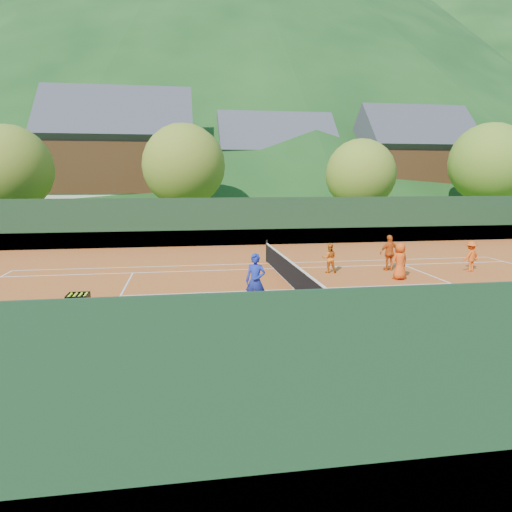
{
  "coord_description": "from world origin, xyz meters",
  "views": [
    {
      "loc": [
        -4.08,
        -16.36,
        4.12
      ],
      "look_at": [
        -1.5,
        0.0,
        1.34
      ],
      "focal_mm": 32.0,
      "sensor_mm": 36.0,
      "label": 1
    }
  ],
  "objects": [
    {
      "name": "mountain_far",
      "position": [
        10.0,
        160.0,
        55.0
      ],
      "size": [
        280.0,
        280.0,
        110.0
      ],
      "primitive_type": "cone",
      "color": "#123312",
      "rests_on": "ground"
    },
    {
      "name": "tennis_ball_0",
      "position": [
        3.63,
        -5.65,
        0.05
      ],
      "size": [
        0.07,
        0.07,
        0.07
      ],
      "primitive_type": "sphere",
      "color": "#CBE726",
      "rests_on": "clay_court"
    },
    {
      "name": "tennis_ball_21",
      "position": [
        -6.55,
        -5.77,
        0.05
      ],
      "size": [
        0.07,
        0.07,
        0.07
      ],
      "primitive_type": "sphere",
      "color": "#CBE726",
      "rests_on": "clay_court"
    },
    {
      "name": "tennis_ball_19",
      "position": [
        -5.72,
        -9.28,
        0.05
      ],
      "size": [
        0.07,
        0.07,
        0.07
      ],
      "primitive_type": "sphere",
      "color": "#CBE726",
      "rests_on": "clay_court"
    },
    {
      "name": "tree_c",
      "position": [
        10.0,
        19.0,
        4.54
      ],
      "size": [
        5.6,
        5.6,
        7.35
      ],
      "color": "#402719",
      "rests_on": "ground"
    },
    {
      "name": "chalet_mid",
      "position": [
        6.0,
        34.0,
        4.99
      ],
      "size": [
        12.65,
        8.82,
        11.45
      ],
      "color": "beige",
      "rests_on": "ground"
    },
    {
      "name": "court_lines",
      "position": [
        0.0,
        0.0,
        0.02
      ],
      "size": [
        23.83,
        11.03,
        0.0
      ],
      "color": "white",
      "rests_on": "clay_court"
    },
    {
      "name": "tennis_ball_1",
      "position": [
        1.84,
        -2.1,
        0.05
      ],
      "size": [
        0.07,
        0.07,
        0.07
      ],
      "primitive_type": "sphere",
      "color": "#CBE726",
      "rests_on": "clay_court"
    },
    {
      "name": "coach",
      "position": [
        -1.87,
        -2.28,
        0.91
      ],
      "size": [
        0.77,
        0.65,
        1.78
      ],
      "primitive_type": "imported",
      "rotation": [
        0.0,
        0.0,
        -0.41
      ],
      "color": "navy",
      "rests_on": "clay_court"
    },
    {
      "name": "tree_b",
      "position": [
        -4.0,
        20.0,
        5.19
      ],
      "size": [
        6.4,
        6.4,
        8.4
      ],
      "color": "#402A19",
      "rests_on": "ground"
    },
    {
      "name": "tennis_ball_12",
      "position": [
        -5.18,
        -9.18,
        0.05
      ],
      "size": [
        0.07,
        0.07,
        0.07
      ],
      "primitive_type": "sphere",
      "color": "#CBE726",
      "rests_on": "clay_court"
    },
    {
      "name": "tennis_net",
      "position": [
        0.0,
        0.0,
        0.52
      ],
      "size": [
        0.1,
        12.07,
        1.1
      ],
      "color": "black",
      "rests_on": "clay_court"
    },
    {
      "name": "tennis_ball_11",
      "position": [
        0.23,
        -3.2,
        0.05
      ],
      "size": [
        0.07,
        0.07,
        0.07
      ],
      "primitive_type": "sphere",
      "color": "#CBE726",
      "rests_on": "clay_court"
    },
    {
      "name": "ground",
      "position": [
        0.0,
        0.0,
        0.0
      ],
      "size": [
        400.0,
        400.0,
        0.0
      ],
      "primitive_type": "plane",
      "color": "#2C541A",
      "rests_on": "ground"
    },
    {
      "name": "clay_court",
      "position": [
        0.0,
        0.0,
        0.01
      ],
      "size": [
        40.0,
        24.0,
        0.02
      ],
      "primitive_type": "cube",
      "color": "#B04F1C",
      "rests_on": "ground"
    },
    {
      "name": "tree_d",
      "position": [
        22.0,
        20.0,
        5.52
      ],
      "size": [
        6.8,
        6.8,
        8.93
      ],
      "color": "#3D2518",
      "rests_on": "ground"
    },
    {
      "name": "tennis_ball_10",
      "position": [
        -5.32,
        -2.19,
        0.05
      ],
      "size": [
        0.07,
        0.07,
        0.07
      ],
      "primitive_type": "sphere",
      "color": "#CBE726",
      "rests_on": "clay_court"
    },
    {
      "name": "tennis_ball_9",
      "position": [
        1.44,
        -7.47,
        0.05
      ],
      "size": [
        0.07,
        0.07,
        0.07
      ],
      "primitive_type": "sphere",
      "color": "#CBE726",
      "rests_on": "clay_court"
    },
    {
      "name": "chalet_right",
      "position": [
        20.0,
        30.0,
        5.26
      ],
      "size": [
        11.5,
        8.82,
        11.91
      ],
      "color": "beige",
      "rests_on": "ground"
    },
    {
      "name": "tennis_ball_20",
      "position": [
        2.87,
        -1.26,
        0.05
      ],
      "size": [
        0.07,
        0.07,
        0.07
      ],
      "primitive_type": "sphere",
      "color": "#CBE726",
      "rests_on": "clay_court"
    },
    {
      "name": "tennis_ball_2",
      "position": [
        6.1,
        -3.57,
        0.05
      ],
      "size": [
        0.07,
        0.07,
        0.07
      ],
      "primitive_type": "sphere",
      "color": "#CBE726",
      "rests_on": "clay_court"
    },
    {
      "name": "tennis_ball_8",
      "position": [
        2.59,
        -4.51,
        0.05
      ],
      "size": [
        0.07,
        0.07,
        0.07
      ],
      "primitive_type": "sphere",
      "color": "#CBE726",
      "rests_on": "clay_court"
    },
    {
      "name": "chalet_left",
      "position": [
        -10.0,
        30.0,
        5.65
      ],
      "size": [
        13.8,
        9.93,
        12.92
      ],
      "color": "beige",
      "rests_on": "ground"
    },
    {
      "name": "tree_a",
      "position": [
        -16.0,
        18.0,
        4.87
      ],
      "size": [
        6.0,
        6.0,
        7.88
      ],
      "color": "#412B1A",
      "rests_on": "ground"
    },
    {
      "name": "tennis_ball_14",
      "position": [
        -8.84,
        -3.74,
        0.05
      ],
      "size": [
        0.07,
        0.07,
        0.07
      ],
      "primitive_type": "sphere",
      "color": "#CBE726",
      "rests_on": "clay_court"
    },
    {
      "name": "tennis_ball_6",
      "position": [
        4.43,
        -3.97,
        0.05
      ],
      "size": [
        0.07,
        0.07,
        0.07
      ],
      "primitive_type": "sphere",
      "color": "#CBE726",
      "rests_on": "clay_court"
    },
    {
      "name": "tennis_ball_4",
      "position": [
        -1.16,
        -6.93,
        0.05
      ],
      "size": [
        0.07,
        0.07,
        0.07
      ],
      "primitive_type": "sphere",
      "color": "#CBE726",
      "rests_on": "clay_court"
    },
    {
      "name": "tennis_ball_13",
      "position": [
        -3.33,
        -7.7,
        0.05
      ],
      "size": [
        0.07,
        0.07,
        0.07
      ],
      "primitive_type": "sphere",
      "color": "#CBE726",
      "rests_on": "clay_court"
    },
    {
      "name": "mountain_far_right",
      "position": [
        90.0,
        150.0,
        47.5
      ],
      "size": [
        260.0,
        260.0,
        95.0
      ],
      "primitive_type": "cone",
      "color": "#133512",
      "rests_on": "ground"
    },
    {
      "name": "tennis_ball_7",
      "position": [
        -7.83,
        -3.74,
        0.05
      ],
      "size": [
        0.07,
        0.07,
        0.07
      ],
      "primitive_type": "sphere",
      "color": "#CBE726",
      "rests_on": "clay_court"
    },
    {
      "name": "student_d",
      "position": [
        8.61,
        2.09,
        0.71
      ],
      "size": [
        1.01,
        0.77,
        1.38
      ],
      "primitive_type": "imported",
      "rotation": [
        0.0,
        0.0,
        3.46
      ],
      "color": "#DF5313",
      "rests_on": "clay_court"
    },
    {
      "name": "student_c",
      "position": [
        4.68,
        1.02,
        0.79
      ],
      "size": [
        0.85,
        0.66,
        1.54
      ],
      "primitive_type": "imported",
      "rotation": [
        0.0,
        0.0,
        3.39
      ],
      "color": "#DE4C13",
      "rests_on": "clay_court"
    },
    {
      "name": "tennis_ball_18",
      "position": [
        3.56,
        -5.94,
        0.05
      ],
      "size": [
        0.07,
        0.07,
        0.07
      ],
      "primitive_type": "sphere",
      "color": "#CBE726",
      "rests_on": "clay_court"
    },
    {
      "name": "tennis_ball_17",
      "position": [
        -6.33,
        -5.89,
        0.05
      ],
      "size": [
        0.07,
        0.07,
        0.07
      ],
      "primitive_type": "sphere",
      "color": "#CBE726",
      "rests_on": "clay_court"
    },
    {
      "name": "student_b",
      "position": [
        5.1,
        2.87,
        0.84
      ],
      "size": [
        0.99,
        0.49,
        1.63
      ],
      "primitive_type": "imported",
      "rotation": [
        0.0,
        0.0,
        3.24
      ],
      "color": "#D45112",
      "rests_on": "clay_court"
    },
    {
      "name": "perimeter_fence",
      "position": [
        0.0,
        0.0,
        1.27
      ],
      "size": [
        40.4,
        24.24,
        3.0
      ],
      "color": "black",
      "rests_on": "clay_court"
    },
    {
      "name": "tennis_ball_5",
      "position": [
        0.56,
        -8.66,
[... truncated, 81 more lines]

